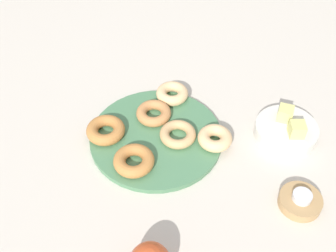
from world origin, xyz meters
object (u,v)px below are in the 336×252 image
object	(u,v)px
donut_1	(106,130)
melon_chunk_left	(285,114)
donut_3	(154,113)
donut_4	(172,94)
melon_chunk_right	(297,129)
donut_5	(215,138)
tealight	(302,197)
fruit_bowl	(286,131)
candle_holder	(300,201)
donut_plate	(156,137)
donut_0	(134,161)
donut_2	(178,134)

from	to	relation	value
donut_1	melon_chunk_left	xyz separation A→B (m)	(0.02, 0.45, 0.03)
donut_3	donut_4	xyz separation A→B (m)	(-0.07, 0.06, 0.00)
donut_1	melon_chunk_right	world-z (taller)	melon_chunk_right
donut_5	tealight	bearing A→B (deg)	39.43
donut_4	fruit_bowl	xyz separation A→B (m)	(0.16, 0.27, -0.01)
donut_5	fruit_bowl	xyz separation A→B (m)	(-0.01, 0.18, -0.01)
donut_5	tealight	world-z (taller)	donut_5
donut_3	fruit_bowl	distance (m)	0.34
candle_holder	fruit_bowl	size ratio (longest dim) A/B	0.60
fruit_bowl	donut_3	bearing A→B (deg)	-105.98
donut_plate	candle_holder	xyz separation A→B (m)	(0.23, 0.30, 0.00)
donut_4	candle_holder	distance (m)	0.43
donut_0	candle_holder	size ratio (longest dim) A/B	1.03
tealight	donut_0	bearing A→B (deg)	-111.62
donut_0	fruit_bowl	world-z (taller)	donut_0
donut_1	tealight	xyz separation A→B (m)	(0.25, 0.42, 0.00)
candle_holder	donut_4	bearing A→B (deg)	-146.39
donut_2	fruit_bowl	world-z (taller)	donut_2
donut_plate	candle_holder	distance (m)	0.37
donut_1	donut_5	distance (m)	0.27
donut_3	donut_5	size ratio (longest dim) A/B	1.07
donut_5	candle_holder	xyz separation A→B (m)	(0.19, 0.16, -0.02)
donut_3	tealight	xyz separation A→B (m)	(0.29, 0.30, 0.00)
donut_4	donut_5	world-z (taller)	donut_5
donut_4	melon_chunk_right	world-z (taller)	melon_chunk_right
donut_1	tealight	world-z (taller)	donut_1
donut_plate	fruit_bowl	bearing A→B (deg)	85.09
donut_3	fruit_bowl	size ratio (longest dim) A/B	0.58
donut_5	melon_chunk_left	world-z (taller)	melon_chunk_left
donut_plate	donut_0	distance (m)	0.11
donut_4	donut_2	bearing A→B (deg)	-1.33
donut_0	tealight	size ratio (longest dim) A/B	2.28
donut_4	candle_holder	bearing A→B (deg)	33.61
tealight	donut_1	bearing A→B (deg)	-120.28
donut_1	donut_4	bearing A→B (deg)	122.63
donut_2	candle_holder	size ratio (longest dim) A/B	0.96
fruit_bowl	candle_holder	bearing A→B (deg)	-8.14
donut_2	fruit_bowl	size ratio (longest dim) A/B	0.58
tealight	donut_4	bearing A→B (deg)	-146.39
donut_plate	tealight	distance (m)	0.37
donut_1	candle_holder	xyz separation A→B (m)	(0.25, 0.42, -0.02)
donut_3	fruit_bowl	world-z (taller)	donut_3
donut_0	melon_chunk_left	xyz separation A→B (m)	(-0.09, 0.39, 0.03)
donut_0	melon_chunk_left	bearing A→B (deg)	102.64
donut_2	donut_5	world-z (taller)	donut_5
donut_0	fruit_bowl	xyz separation A→B (m)	(-0.06, 0.39, -0.01)
donut_5	fruit_bowl	distance (m)	0.18
tealight	candle_holder	bearing A→B (deg)	0.00
donut_4	candle_holder	world-z (taller)	donut_4
donut_plate	donut_4	size ratio (longest dim) A/B	3.82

